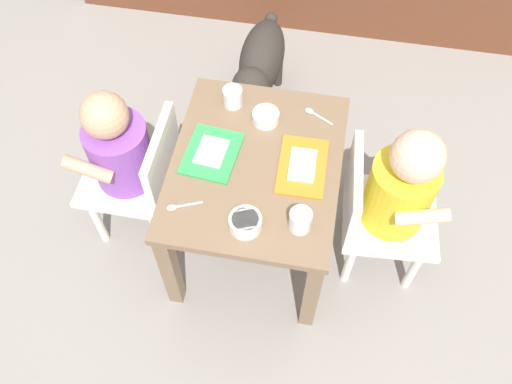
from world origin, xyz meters
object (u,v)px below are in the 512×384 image
veggie_bowl_far (266,117)px  veggie_bowl_near (245,222)px  spoon_by_left_tray (181,206)px  food_tray_right (302,166)px  water_cup_left (300,221)px  seated_child_right (396,191)px  water_cup_right (233,98)px  spoon_by_right_tray (316,115)px  seated_child_left (123,154)px  dining_table (256,179)px  food_tray_left (212,153)px  dog (260,63)px

veggie_bowl_far → veggie_bowl_near: veggie_bowl_near is taller
veggie_bowl_near → spoon_by_left_tray: veggie_bowl_near is taller
food_tray_right → spoon_by_left_tray: bearing=-148.4°
water_cup_left → seated_child_right: bearing=35.5°
veggie_bowl_near → spoon_by_left_tray: (-0.18, 0.03, -0.02)m
water_cup_right → spoon_by_right_tray: (0.26, -0.00, -0.02)m
seated_child_left → seated_child_right: bearing=0.3°
food_tray_right → spoon_by_right_tray: 0.20m
dining_table → water_cup_right: 0.26m
food_tray_left → veggie_bowl_near: veggie_bowl_near is taller
dog → veggie_bowl_near: 0.84m
spoon_by_left_tray → dining_table: bearing=45.7°
spoon_by_left_tray → seated_child_right: bearing=17.1°
dining_table → food_tray_right: food_tray_right is taller
water_cup_right → spoon_by_left_tray: size_ratio=0.63×
veggie_bowl_far → dog: bearing=102.1°
spoon_by_right_tray → water_cup_right: bearing=179.8°
water_cup_left → water_cup_right: 0.47m
food_tray_left → water_cup_left: (0.28, -0.19, 0.02)m
seated_child_right → water_cup_right: (-0.51, 0.21, 0.06)m
food_tray_left → spoon_by_right_tray: 0.34m
food_tray_left → seated_child_right: bearing=-1.1°
dining_table → spoon_by_left_tray: spoon_by_left_tray is taller
dog → spoon_by_right_tray: size_ratio=5.06×
water_cup_left → dog: bearing=107.2°
dog → veggie_bowl_far: size_ratio=5.86×
seated_child_right → food_tray_left: seated_child_right is taller
dog → water_cup_right: bearing=-92.4°
spoon_by_left_tray → veggie_bowl_near: bearing=-9.0°
water_cup_right → veggie_bowl_far: (0.11, -0.05, -0.01)m
food_tray_left → water_cup_left: water_cup_left is taller
spoon_by_right_tray → water_cup_left: bearing=-89.6°
seated_child_left → spoon_by_left_tray: bearing=-37.2°
dog → veggie_bowl_far: bearing=-77.9°
seated_child_left → water_cup_right: bearing=36.0°
dog → spoon_by_right_tray: bearing=-58.6°
veggie_bowl_far → spoon_by_left_tray: size_ratio=0.83×
dog → seated_child_left: bearing=-117.1°
dog → spoon_by_left_tray: (-0.08, -0.78, 0.20)m
seated_child_left → dog: (0.31, 0.60, -0.15)m
veggie_bowl_near → seated_child_right: bearing=27.7°
food_tray_right → water_cup_left: water_cup_left is taller
seated_child_right → dog: size_ratio=1.35×
water_cup_right → seated_child_right: bearing=-22.2°
food_tray_left → water_cup_left: bearing=-34.2°
dog → spoon_by_left_tray: bearing=-95.9°
food_tray_right → water_cup_right: size_ratio=3.39×
seated_child_right → dog: 0.79m
seated_child_right → spoon_by_right_tray: 0.33m
spoon_by_left_tray → dog: bearing=84.1°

